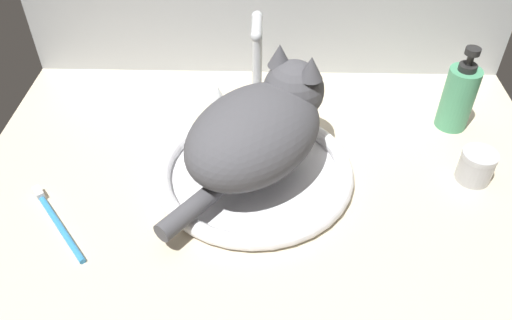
% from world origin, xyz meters
% --- Properties ---
extents(countertop, '(1.06, 0.70, 0.03)m').
position_xyz_m(countertop, '(0.00, 0.00, 0.01)').
color(countertop, beige).
rests_on(countertop, ground).
extents(backsplash_wall, '(1.06, 0.02, 0.37)m').
position_xyz_m(backsplash_wall, '(0.00, 0.36, 0.19)').
color(backsplash_wall, '#B2B7BC').
rests_on(backsplash_wall, ground).
extents(sink_basin, '(0.36, 0.36, 0.03)m').
position_xyz_m(sink_basin, '(-0.02, -0.01, 0.04)').
color(sink_basin, white).
rests_on(sink_basin, countertop).
extents(faucet, '(0.19, 0.11, 0.22)m').
position_xyz_m(faucet, '(-0.02, 0.20, 0.11)').
color(faucet, silver).
rests_on(faucet, countertop).
extents(cat, '(0.32, 0.35, 0.18)m').
position_xyz_m(cat, '(-0.01, 0.01, 0.13)').
color(cat, '#4C4C51').
rests_on(cat, sink_basin).
extents(soap_pump_bottle, '(0.06, 0.06, 0.17)m').
position_xyz_m(soap_pump_bottle, '(0.37, 0.16, 0.10)').
color(soap_pump_bottle, '#4C9E70').
rests_on(soap_pump_bottle, countertop).
extents(metal_jar, '(0.06, 0.06, 0.06)m').
position_xyz_m(metal_jar, '(0.37, -0.00, 0.06)').
color(metal_jar, '#B2B5BA').
rests_on(metal_jar, countertop).
extents(toothbrush, '(0.13, 0.16, 0.02)m').
position_xyz_m(toothbrush, '(-0.34, -0.13, 0.04)').
color(toothbrush, '#338CD1').
rests_on(toothbrush, countertop).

